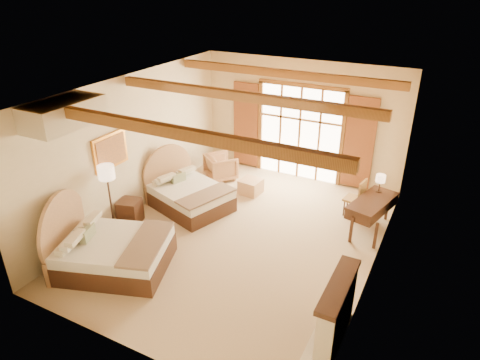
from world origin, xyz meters
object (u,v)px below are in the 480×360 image
Objects in this scene: nightstand at (130,211)px; desk at (371,214)px; bed_far at (185,193)px; armchair at (221,167)px; bed_near at (107,247)px.

desk is (4.90, 2.16, 0.13)m from nightstand.
bed_far reaches higher than armchair.
nightstand is 0.37× the size of desk.
bed_far is at bearing -152.90° from desk.
armchair is 0.51× the size of desk.
bed_near is 2.62m from bed_far.
armchair is (-0.02, 1.76, -0.02)m from bed_far.
nightstand is at bearing -102.14° from bed_far.
desk reaches higher than armchair.
bed_near is 1.59m from nightstand.
bed_near is at bearing 127.57° from armchair.
bed_far is 1.76m from armchair.
armchair is (0.00, 4.38, -0.05)m from bed_near.
bed_far is 4.30m from desk.
desk reaches higher than nightstand.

